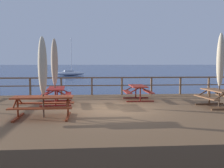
{
  "coord_description": "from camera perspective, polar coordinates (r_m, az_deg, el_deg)",
  "views": [
    {
      "loc": [
        -0.87,
        -10.45,
        2.68
      ],
      "look_at": [
        0.0,
        0.72,
        1.73
      ],
      "focal_mm": 40.2,
      "sensor_mm": 36.0,
      "label": 1
    }
  ],
  "objects": [
    {
      "name": "ground_plane",
      "position": [
        10.82,
        0.3,
        -9.47
      ],
      "size": [
        600.0,
        600.0,
        0.0
      ],
      "primitive_type": "plane",
      "color": "navy"
    },
    {
      "name": "wooden_deck",
      "position": [
        10.74,
        0.3,
        -7.6
      ],
      "size": [
        16.73,
        9.63,
        0.73
      ],
      "primitive_type": "cube",
      "color": "brown",
      "rests_on": "ground"
    },
    {
      "name": "railing_waterside_far",
      "position": [
        15.18,
        -1.15,
        0.32
      ],
      "size": [
        16.53,
        0.1,
        1.09
      ],
      "color": "brown",
      "rests_on": "wooden_deck"
    },
    {
      "name": "picnic_table_mid_right",
      "position": [
        12.0,
        22.95,
        -2.24
      ],
      "size": [
        1.55,
        1.82,
        0.78
      ],
      "color": "brown",
      "rests_on": "wooden_deck"
    },
    {
      "name": "picnic_table_front_left",
      "position": [
        9.23,
        -15.44,
        -3.98
      ],
      "size": [
        2.13,
        1.43,
        0.78
      ],
      "color": "#993819",
      "rests_on": "wooden_deck"
    },
    {
      "name": "picnic_table_front_right",
      "position": [
        12.21,
        -12.55,
        -1.84
      ],
      "size": [
        1.54,
        1.87,
        0.78
      ],
      "color": "maroon",
      "rests_on": "wooden_deck"
    },
    {
      "name": "picnic_table_back_left",
      "position": [
        13.18,
        5.92,
        -1.28
      ],
      "size": [
        1.41,
        1.63,
        0.78
      ],
      "color": "maroon",
      "rests_on": "wooden_deck"
    },
    {
      "name": "patio_umbrella_short_mid",
      "position": [
        11.91,
        23.42,
        5.0
      ],
      "size": [
        0.32,
        0.32,
        3.25
      ],
      "color": "#4C3828",
      "rests_on": "wooden_deck"
    },
    {
      "name": "patio_umbrella_tall_mid_right",
      "position": [
        9.17,
        -15.51,
        3.92
      ],
      "size": [
        0.32,
        0.32,
        2.88
      ],
      "color": "#4C3828",
      "rests_on": "wooden_deck"
    },
    {
      "name": "patio_umbrella_short_front",
      "position": [
        12.1,
        -12.95,
        4.79
      ],
      "size": [
        0.32,
        0.32,
        3.09
      ],
      "color": "#4C3828",
      "rests_on": "wooden_deck"
    },
    {
      "name": "sailboat_distant",
      "position": [
        52.32,
        -9.52,
        2.44
      ],
      "size": [
        6.23,
        3.34,
        7.72
      ],
      "color": "silver",
      "rests_on": "ground"
    }
  ]
}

